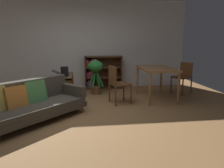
{
  "coord_description": "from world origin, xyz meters",
  "views": [
    {
      "loc": [
        0.15,
        -4.18,
        1.44
      ],
      "look_at": [
        0.75,
        0.31,
        0.55
      ],
      "focal_mm": 34.76,
      "sensor_mm": 36.0,
      "label": 1
    }
  ],
  "objects": [
    {
      "name": "media_console",
      "position": [
        -0.33,
        1.46,
        0.28
      ],
      "size": [
        0.37,
        1.11,
        0.58
      ],
      "color": "brown",
      "rests_on": "ground_plane"
    },
    {
      "name": "desk_speaker",
      "position": [
        -0.31,
        1.3,
        0.7
      ],
      "size": [
        0.19,
        0.19,
        0.24
      ],
      "color": "black",
      "rests_on": "media_console"
    },
    {
      "name": "fabric_couch",
      "position": [
        -0.88,
        -0.22,
        0.34
      ],
      "size": [
        2.03,
        2.05,
        0.73
      ],
      "color": "brown",
      "rests_on": "ground_plane"
    },
    {
      "name": "back_wall_panel",
      "position": [
        0.0,
        2.7,
        1.35
      ],
      "size": [
        6.8,
        0.1,
        2.7
      ],
      "primitive_type": "cube",
      "color": "silver",
      "rests_on": "ground_plane"
    },
    {
      "name": "bookshelf",
      "position": [
        0.68,
        2.51,
        0.51
      ],
      "size": [
        1.14,
        0.34,
        1.0
      ],
      "color": "#56351E",
      "rests_on": "ground_plane"
    },
    {
      "name": "dining_table",
      "position": [
        1.97,
        1.01,
        0.71
      ],
      "size": [
        0.78,
        1.23,
        0.8
      ],
      "color": "olive",
      "rests_on": "ground_plane"
    },
    {
      "name": "ground_plane",
      "position": [
        0.0,
        0.0,
        0.0
      ],
      "size": [
        8.16,
        8.16,
        0.0
      ],
      "primitive_type": "plane",
      "color": "#9E7042"
    },
    {
      "name": "dining_chair_far",
      "position": [
        2.93,
        1.52,
        0.5
      ],
      "size": [
        0.57,
        0.57,
        0.86
      ],
      "color": "brown",
      "rests_on": "ground_plane"
    },
    {
      "name": "dining_chair_near",
      "position": [
        0.93,
        0.74,
        0.51
      ],
      "size": [
        0.52,
        0.52,
        0.89
      ],
      "color": "brown",
      "rests_on": "ground_plane"
    },
    {
      "name": "open_laptop",
      "position": [
        -0.43,
        1.69,
        0.61
      ],
      "size": [
        0.45,
        0.32,
        0.12
      ],
      "color": "#333338",
      "rests_on": "media_console"
    },
    {
      "name": "potted_floor_plant",
      "position": [
        0.48,
        1.73,
        0.63
      ],
      "size": [
        0.44,
        0.52,
        0.93
      ],
      "color": "brown",
      "rests_on": "ground_plane"
    }
  ]
}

